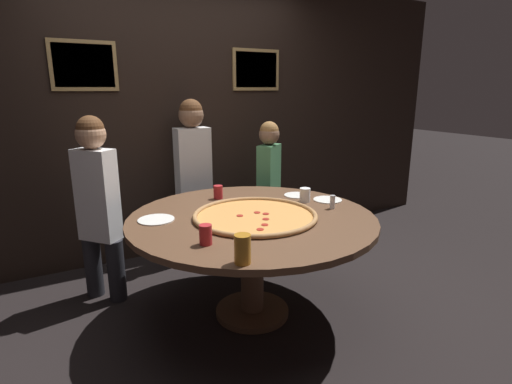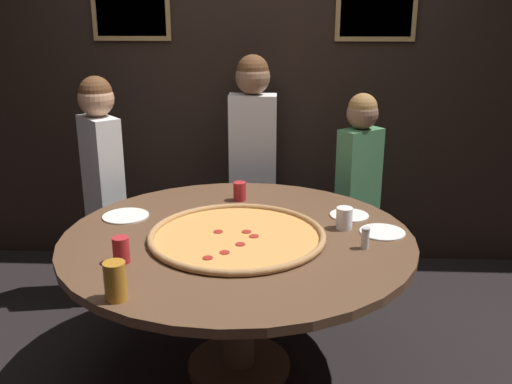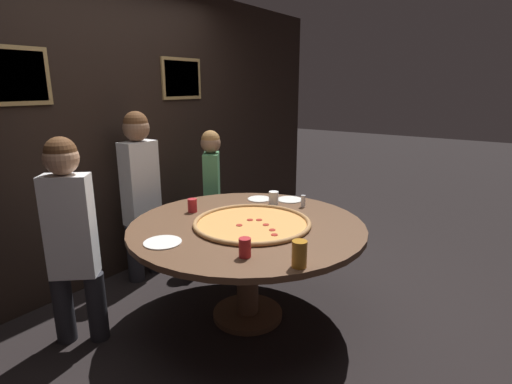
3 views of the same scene
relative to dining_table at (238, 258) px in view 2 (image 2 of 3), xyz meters
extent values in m
plane|color=black|center=(0.00, 0.00, -0.62)|extent=(24.00, 24.00, 0.00)
cube|color=black|center=(0.00, 1.43, 0.68)|extent=(6.40, 0.06, 2.60)
cube|color=#9E7F4C|center=(-0.80, 1.39, 1.13)|extent=(0.52, 0.02, 0.40)
cube|color=#936B5B|center=(-0.80, 1.38, 1.13)|extent=(0.46, 0.01, 0.34)
cube|color=#9E7F4C|center=(0.80, 1.39, 1.13)|extent=(0.52, 0.02, 0.40)
cube|color=#936B5B|center=(0.80, 1.38, 1.13)|extent=(0.46, 0.01, 0.34)
cylinder|color=brown|center=(0.00, 0.00, 0.10)|extent=(1.66, 1.66, 0.04)
cylinder|color=brown|center=(0.00, 0.00, -0.27)|extent=(0.16, 0.16, 0.70)
cylinder|color=brown|center=(0.00, 0.00, -0.60)|extent=(0.52, 0.52, 0.04)
cylinder|color=#E0994C|center=(0.00, -0.04, 0.13)|extent=(0.79, 0.79, 0.01)
torus|color=#B27F4C|center=(0.00, -0.04, 0.14)|extent=(0.83, 0.83, 0.03)
cylinder|color=#A8281E|center=(0.02, -0.14, 0.14)|extent=(0.04, 0.04, 0.00)
cylinder|color=#A8281E|center=(0.04, 0.01, 0.14)|extent=(0.04, 0.04, 0.00)
cylinder|color=#A8281E|center=(-0.09, 0.00, 0.14)|extent=(0.04, 0.04, 0.00)
cylinder|color=#A8281E|center=(0.08, -0.05, 0.14)|extent=(0.04, 0.04, 0.00)
cylinder|color=#A8281E|center=(-0.10, -0.30, 0.14)|extent=(0.04, 0.04, 0.00)
cylinder|color=#A8281E|center=(-0.04, -0.24, 0.14)|extent=(0.04, 0.04, 0.00)
cylinder|color=#BC7A23|center=(-0.40, -0.64, 0.20)|extent=(0.08, 0.08, 0.15)
cylinder|color=#B22328|center=(-0.03, 0.50, 0.17)|extent=(0.07, 0.07, 0.10)
cylinder|color=#B22328|center=(-0.46, -0.33, 0.18)|extent=(0.07, 0.07, 0.11)
cylinder|color=white|center=(0.51, 0.11, 0.17)|extent=(0.08, 0.08, 0.11)
cylinder|color=white|center=(0.56, 0.28, 0.13)|extent=(0.20, 0.20, 0.01)
cylinder|color=white|center=(0.69, 0.05, 0.13)|extent=(0.22, 0.22, 0.01)
cylinder|color=white|center=(-0.59, 0.22, 0.13)|extent=(0.24, 0.24, 0.01)
cylinder|color=silver|center=(0.58, -0.13, 0.16)|extent=(0.04, 0.04, 0.08)
cylinder|color=#B7B7BC|center=(0.58, -0.13, 0.21)|extent=(0.04, 0.04, 0.01)
cylinder|color=#232328|center=(0.13, 1.16, -0.36)|extent=(0.14, 0.14, 0.51)
cylinder|color=#232328|center=(-0.10, 1.16, -0.36)|extent=(0.14, 0.14, 0.51)
cube|color=white|center=(0.01, 1.16, 0.25)|extent=(0.31, 0.17, 0.72)
sphere|color=#8C664C|center=(0.01, 1.16, 0.72)|extent=(0.22, 0.22, 0.22)
sphere|color=brown|center=(0.01, 1.16, 0.76)|extent=(0.20, 0.20, 0.20)
cylinder|color=#232328|center=(0.77, 0.99, -0.40)|extent=(0.16, 0.16, 0.44)
cylinder|color=#232328|center=(0.61, 0.87, -0.40)|extent=(0.16, 0.16, 0.44)
cube|color=#4C8C59|center=(0.69, 0.93, 0.13)|extent=(0.30, 0.27, 0.62)
sphere|color=#8C664C|center=(0.69, 0.93, 0.54)|extent=(0.19, 0.19, 0.19)
sphere|color=#9E703D|center=(0.69, 0.93, 0.57)|extent=(0.18, 0.18, 0.18)
cylinder|color=#232328|center=(-0.80, 0.68, -0.38)|extent=(0.18, 0.18, 0.48)
cylinder|color=#232328|center=(-0.95, 0.84, -0.38)|extent=(0.18, 0.18, 0.48)
cube|color=white|center=(-0.87, 0.76, 0.20)|extent=(0.31, 0.32, 0.67)
sphere|color=tan|center=(-0.87, 0.76, 0.64)|extent=(0.21, 0.21, 0.21)
sphere|color=brown|center=(-0.87, 0.76, 0.68)|extent=(0.19, 0.19, 0.19)
camera|label=1|loc=(-1.22, -2.26, 0.96)|focal=28.00mm
camera|label=2|loc=(0.20, -2.49, 1.15)|focal=40.00mm
camera|label=3|loc=(-2.15, -1.59, 1.07)|focal=28.00mm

